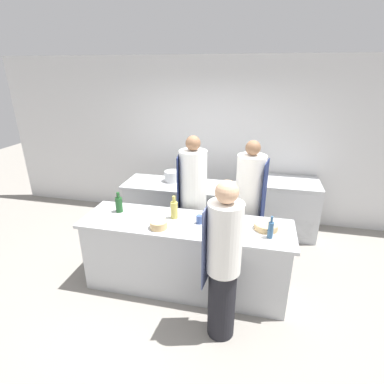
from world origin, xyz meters
TOP-DOWN VIEW (x-y plane):
  - ground_plane at (0.00, 0.00)m, footprint 16.00×16.00m
  - wall_back at (0.00, 2.13)m, footprint 8.00×0.06m
  - prep_counter at (0.00, 0.00)m, footprint 2.51×0.72m
  - pass_counter at (-0.23, 1.22)m, footprint 2.10×0.66m
  - oven_range at (1.34, 1.72)m, footprint 0.86×0.73m
  - chef_at_prep_near at (0.53, -0.64)m, footprint 0.35×0.33m
  - chef_at_stove at (0.70, 0.69)m, footprint 0.41×0.39m
  - chef_at_pass_far at (-0.05, 0.61)m, footprint 0.40×0.38m
  - bottle_olive_oil at (-0.89, 0.10)m, footprint 0.09×0.09m
  - bottle_vinegar at (-0.16, 0.09)m, footprint 0.09×0.09m
  - bottle_wine at (0.96, -0.13)m, footprint 0.06×0.06m
  - bowl_mixing_large at (-0.26, -0.19)m, footprint 0.20×0.20m
  - bowl_prep_small at (0.92, 0.06)m, footprint 0.27×0.27m
  - bowl_ceramic_blue at (0.51, -0.03)m, footprint 0.24×0.24m
  - bowl_wooden_salad at (0.29, 0.10)m, footprint 0.17×0.17m
  - cup at (0.16, 0.02)m, footprint 0.07×0.07m
  - stockpot at (-0.55, 1.32)m, footprint 0.25×0.25m

SIDE VIEW (x-z plane):
  - ground_plane at x=0.00m, z-range 0.00..0.00m
  - pass_counter at x=-0.23m, z-range 0.00..0.90m
  - prep_counter at x=0.00m, z-range 0.00..0.90m
  - oven_range at x=1.34m, z-range 0.00..0.91m
  - chef_at_prep_near at x=0.53m, z-range 0.01..1.72m
  - chef_at_stove at x=0.70m, z-range 0.00..1.77m
  - chef_at_pass_far at x=-0.05m, z-range 0.00..1.81m
  - bowl_wooden_salad at x=0.29m, z-range 0.90..0.97m
  - bowl_prep_small at x=0.92m, z-range 0.90..0.97m
  - bowl_ceramic_blue at x=0.51m, z-range 0.90..0.99m
  - bowl_mixing_large at x=-0.26m, z-range 0.90..0.99m
  - cup at x=0.16m, z-range 0.90..1.00m
  - stockpot at x=-0.55m, z-range 0.90..1.07m
  - bottle_wine at x=0.96m, z-range 0.88..1.13m
  - bottle_olive_oil at x=-0.89m, z-range 0.88..1.14m
  - bottle_vinegar at x=-0.16m, z-range 0.87..1.16m
  - wall_back at x=0.00m, z-range 0.00..2.80m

